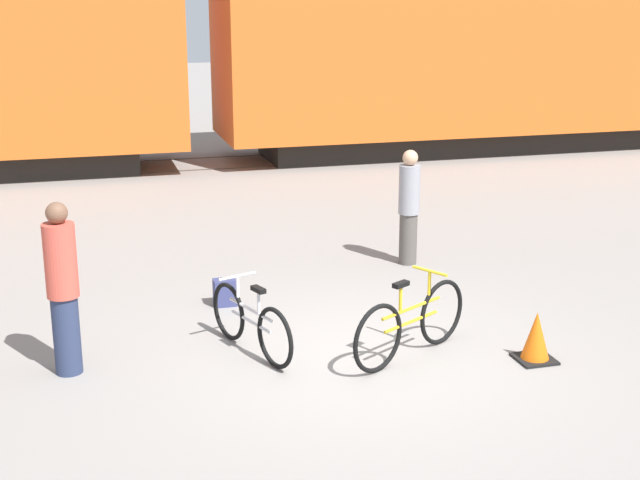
# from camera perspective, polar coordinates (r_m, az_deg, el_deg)

# --- Properties ---
(ground_plane) EXTENTS (80.00, 80.00, 0.00)m
(ground_plane) POSITION_cam_1_polar(r_m,az_deg,el_deg) (9.75, 2.60, -7.53)
(ground_plane) COLOR gray
(freight_train) EXTENTS (54.83, 2.90, 5.71)m
(freight_train) POSITION_cam_1_polar(r_m,az_deg,el_deg) (20.20, -7.78, 13.31)
(freight_train) COLOR black
(freight_train) RESTS_ON ground_plane
(rail_near) EXTENTS (66.83, 0.07, 0.01)m
(rail_near) POSITION_cam_1_polar(r_m,az_deg,el_deg) (19.85, -7.16, 4.51)
(rail_near) COLOR #4C4238
(rail_near) RESTS_ON ground_plane
(rail_far) EXTENTS (66.83, 0.07, 0.01)m
(rail_far) POSITION_cam_1_polar(r_m,az_deg,el_deg) (21.24, -7.75, 5.23)
(rail_far) COLOR #4C4238
(rail_far) RESTS_ON ground_plane
(bicycle_silver) EXTENTS (0.61, 1.57, 0.83)m
(bicycle_silver) POSITION_cam_1_polar(r_m,az_deg,el_deg) (9.76, -4.45, -5.27)
(bicycle_silver) COLOR black
(bicycle_silver) RESTS_ON ground_plane
(bicycle_yellow) EXTENTS (1.61, 0.95, 0.93)m
(bicycle_yellow) POSITION_cam_1_polar(r_m,az_deg,el_deg) (9.66, 5.85, -5.30)
(bicycle_yellow) COLOR black
(bicycle_yellow) RESTS_ON ground_plane
(person_in_grey) EXTENTS (0.30, 0.30, 1.67)m
(person_in_grey) POSITION_cam_1_polar(r_m,az_deg,el_deg) (12.80, 5.71, 2.14)
(person_in_grey) COLOR #514C47
(person_in_grey) RESTS_ON ground_plane
(person_in_red) EXTENTS (0.33, 0.33, 1.82)m
(person_in_red) POSITION_cam_1_polar(r_m,az_deg,el_deg) (9.42, -16.14, -2.99)
(person_in_red) COLOR #283351
(person_in_red) RESTS_ON ground_plane
(backpack) EXTENTS (0.28, 0.20, 0.34)m
(backpack) POSITION_cam_1_polar(r_m,az_deg,el_deg) (11.29, -6.11, -3.35)
(backpack) COLOR navy
(backpack) RESTS_ON ground_plane
(traffic_cone) EXTENTS (0.40, 0.40, 0.55)m
(traffic_cone) POSITION_cam_1_polar(r_m,az_deg,el_deg) (9.85, 13.65, -6.12)
(traffic_cone) COLOR black
(traffic_cone) RESTS_ON ground_plane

